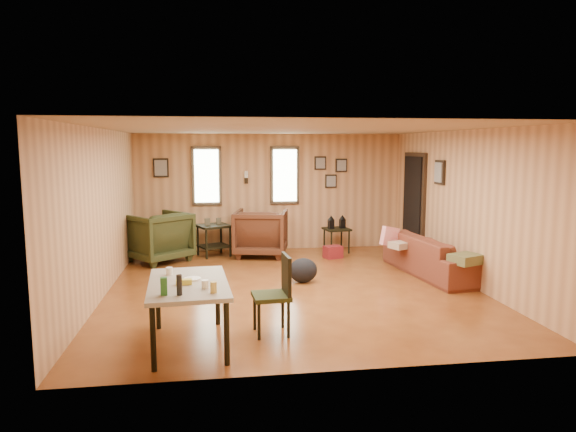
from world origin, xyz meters
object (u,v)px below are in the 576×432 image
sofa (436,249)px  recliner_brown (261,230)px  recliner_green (158,234)px  end_table (214,235)px  dining_table (188,288)px  side_table (337,227)px

sofa → recliner_brown: 3.36m
recliner_green → sofa: bearing=121.0°
sofa → end_table: sofa is taller
dining_table → sofa: bearing=29.4°
recliner_green → dining_table: 4.34m
sofa → end_table: (-3.69, 2.02, -0.01)m
recliner_brown → end_table: (-0.92, 0.13, -0.08)m
end_table → dining_table: (-0.27, -4.62, 0.22)m
recliner_green → end_table: bearing=159.0°
end_table → side_table: size_ratio=1.00×
sofa → recliner_brown: recliner_brown is taller
sofa → side_table: sofa is taller
recliner_brown → dining_table: bearing=87.7°
end_table → dining_table: dining_table is taller
dining_table → end_table: bearing=82.9°
end_table → dining_table: bearing=-93.3°
sofa → dining_table: bearing=117.1°
sofa → side_table: (-1.22, 2.01, 0.08)m
recliner_green → end_table: 1.10m
sofa → recliner_green: bearing=64.4°
recliner_green → end_table: (1.04, 0.35, -0.09)m
sofa → recliner_green: recliner_green is taller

